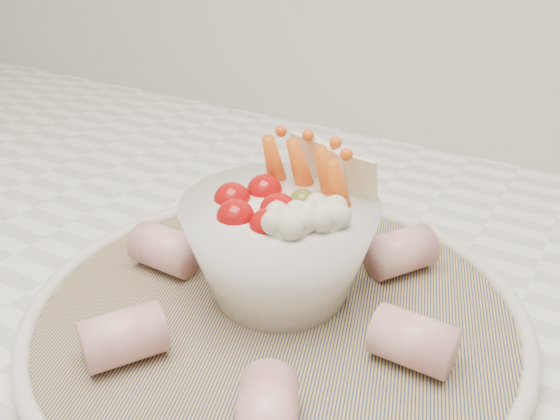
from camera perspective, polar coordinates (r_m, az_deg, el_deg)
The scene contains 3 objects.
serving_platter at distance 0.46m, azimuth -0.35°, elevation -9.51°, with size 0.45×0.45×0.02m.
veggie_bowl at distance 0.45m, azimuth 0.14°, elevation -2.99°, with size 0.14×0.14×0.11m.
cured_meat_rolls at distance 0.45m, azimuth -0.36°, elevation -7.33°, with size 0.26×0.26×0.03m.
Camera 1 is at (0.04, 1.05, 1.21)m, focal length 40.00 mm.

